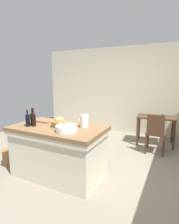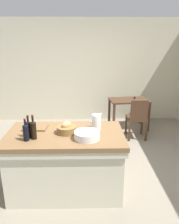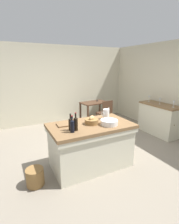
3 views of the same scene
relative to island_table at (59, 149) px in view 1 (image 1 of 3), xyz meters
The scene contains 13 objects.
ground_plane 0.69m from the island_table, 59.99° to the left, with size 6.76×6.76×0.00m, color gray.
wall_back 3.16m from the island_table, 85.23° to the left, with size 5.32×0.12×2.60m, color beige.
island_table is the anchor object (origin of this frame).
writing_desk 2.65m from the island_table, 60.14° to the left, with size 0.96×0.65×0.78m.
wooden_chair 2.19m from the island_table, 50.63° to the left, with size 0.40×0.40×0.90m.
pitcher 0.68m from the island_table, 18.87° to the left, with size 0.17×0.13×0.25m.
wash_bowl 0.56m from the island_table, 31.20° to the right, with size 0.32×0.32×0.10m, color white.
bread_basket 0.46m from the island_table, 27.72° to the left, with size 0.26×0.26×0.16m.
cutting_board 0.62m from the island_table, 157.98° to the left, with size 0.33×0.22×0.02m, color brown.
wine_bottle_dark 0.67m from the island_table, 156.13° to the right, with size 0.07×0.07×0.32m.
wine_bottle_amber 0.69m from the island_table, 165.37° to the right, with size 0.07×0.07×0.29m.
wine_bottle_green 0.72m from the island_table, 154.68° to the right, with size 0.07×0.07×0.29m.
wicker_hamper 1.15m from the island_table, behind, with size 0.29×0.29×0.30m, color olive.
Camera 1 is at (1.51, -2.78, 1.66)m, focal length 28.50 mm.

